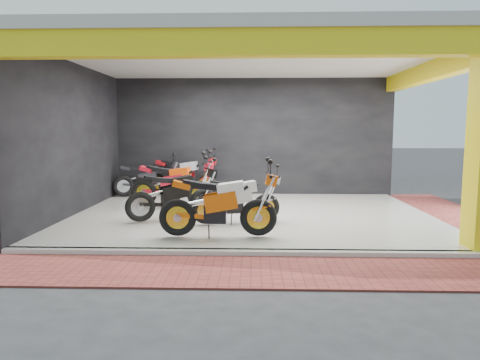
% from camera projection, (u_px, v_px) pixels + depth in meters
% --- Properties ---
extents(ground, '(80.00, 80.00, 0.00)m').
position_uv_depth(ground, '(252.00, 240.00, 7.83)').
color(ground, '#2D2D30').
rests_on(ground, ground).
extents(showroom_floor, '(8.00, 6.00, 0.10)m').
position_uv_depth(showroom_floor, '(252.00, 215.00, 9.81)').
color(showroom_floor, white).
rests_on(showroom_floor, ground).
extents(showroom_ceiling, '(8.40, 6.40, 0.20)m').
position_uv_depth(showroom_ceiling, '(252.00, 57.00, 9.39)').
color(showroom_ceiling, beige).
rests_on(showroom_ceiling, corner_column).
extents(back_wall, '(8.20, 0.20, 3.50)m').
position_uv_depth(back_wall, '(252.00, 138.00, 12.69)').
color(back_wall, black).
rests_on(back_wall, ground).
extents(left_wall, '(0.20, 6.20, 3.50)m').
position_uv_depth(left_wall, '(72.00, 141.00, 9.73)').
color(left_wall, black).
rests_on(left_wall, ground).
extents(header_beam_front, '(8.40, 0.30, 0.40)m').
position_uv_depth(header_beam_front, '(252.00, 43.00, 6.45)').
color(header_beam_front, yellow).
rests_on(header_beam_front, corner_column).
extents(header_beam_right, '(0.30, 6.40, 0.40)m').
position_uv_depth(header_beam_right, '(436.00, 70.00, 9.30)').
color(header_beam_right, yellow).
rests_on(header_beam_right, corner_column).
extents(floor_kerb, '(8.00, 0.20, 0.10)m').
position_uv_depth(floor_kerb, '(251.00, 253.00, 6.81)').
color(floor_kerb, white).
rests_on(floor_kerb, ground).
extents(paver_front, '(9.00, 1.40, 0.03)m').
position_uv_depth(paver_front, '(251.00, 271.00, 6.04)').
color(paver_front, '#9B3C32').
rests_on(paver_front, ground).
extents(paver_right, '(1.40, 7.00, 0.03)m').
position_uv_depth(paver_right, '(464.00, 218.00, 9.66)').
color(paver_right, '#9B3C32').
rests_on(paver_right, ground).
extents(moto_hero, '(2.24, 0.90, 1.35)m').
position_uv_depth(moto_hero, '(259.00, 200.00, 7.54)').
color(moto_hero, '#D75609').
rests_on(moto_hero, showroom_floor).
extents(moto_row_a, '(2.03, 1.15, 1.17)m').
position_uv_depth(moto_row_a, '(266.00, 194.00, 8.78)').
color(moto_row_a, '#9FA1A6').
rests_on(moto_row_a, showroom_floor).
extents(moto_row_b, '(2.21, 1.55, 1.27)m').
position_uv_depth(moto_row_b, '(203.00, 189.00, 9.22)').
color(moto_row_b, black).
rests_on(moto_row_b, showroom_floor).
extents(moto_row_c, '(2.32, 1.16, 1.35)m').
position_uv_depth(moto_row_c, '(200.00, 181.00, 10.26)').
color(moto_row_c, red).
rests_on(moto_row_c, showroom_floor).
extents(moto_row_d, '(2.05, 1.06, 1.19)m').
position_uv_depth(moto_row_d, '(169.00, 175.00, 12.29)').
color(moto_row_d, black).
rests_on(moto_row_d, showroom_floor).
extents(moto_row_e, '(2.32, 1.24, 1.34)m').
position_uv_depth(moto_row_e, '(205.00, 173.00, 12.25)').
color(moto_row_e, '#B3131A').
rests_on(moto_row_e, showroom_floor).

